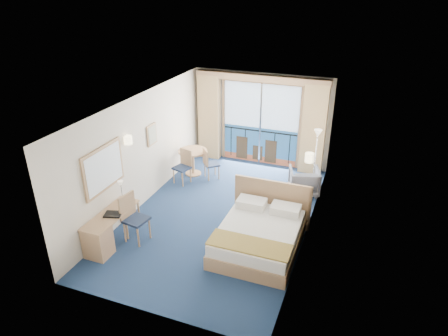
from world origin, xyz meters
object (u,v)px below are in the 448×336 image
Objects in this scene: round_table at (193,156)px; desk at (101,237)px; nightstand at (301,210)px; bed at (260,235)px; floor_lamp at (317,144)px; desk_chair at (132,215)px; table_chair_a at (209,162)px; table_chair_b at (184,164)px; armchair at (304,181)px.

desk is at bearing -93.16° from round_table.
desk is at bearing -143.45° from nightstand.
bed reaches higher than round_table.
floor_lamp is 4.93m from desk_chair.
bed is 3.37m from table_chair_a.
desk is 0.75m from desk_chair.
desk_chair is at bearing -70.81° from table_chair_b.
floor_lamp is at bearing -128.87° from armchair.
desk_chair reaches higher than table_chair_b.
bed is 2.73× the size of armchair.
round_table is (-3.31, -0.43, -0.67)m from floor_lamp.
desk is 3.42m from table_chair_b.
nightstand is (0.60, 1.34, -0.06)m from bed.
bed is at bearing 23.60° from desk.
armchair is 3.21m from table_chair_b.
floor_lamp is at bearing 7.38° from round_table.
table_chair_a is 0.94× the size of table_chair_b.
table_chair_a is (-2.78, 1.22, 0.24)m from nightstand.
nightstand is 0.66× the size of armchair.
bed is at bearing -114.19° from nightstand.
table_chair_a is at bearing 130.47° from bed.
armchair is 0.81× the size of table_chair_b.
table_chair_a reaches higher than round_table.
bed is 1.47m from nightstand.
table_chair_a is at bearing 2.14° from desk_chair.
round_table is (-3.32, 1.31, 0.30)m from nightstand.
desk_chair reaches higher than nightstand.
desk is (-3.53, -2.62, 0.13)m from nightstand.
bed is at bearing -22.07° from table_chair_b.
table_chair_a is (-2.77, -0.52, -0.73)m from floor_lamp.
bed reaches higher than armchair.
armchair is 3.14m from round_table.
desk is 1.79× the size of round_table.
floor_lamp is (0.59, 3.08, 0.92)m from bed.
desk_chair is at bearing -130.34° from floor_lamp.
floor_lamp is 1.54× the size of desk_chair.
floor_lamp reaches higher than armchair.
desk reaches higher than nightstand.
desk is 1.56× the size of table_chair_b.
bed is at bearing -100.89° from floor_lamp.
round_table is at bearing -17.55° from armchair.
floor_lamp is 2.91m from table_chair_a.
round_table is 0.52m from table_chair_b.
bed is 1.42× the size of desk.
floor_lamp reaches higher than round_table.
round_table reaches higher than desk.
table_chair_b reaches higher than armchair.
nightstand is 1.32m from armchair.
desk is 1.38× the size of desk_chair.
round_table is at bearing 86.84° from desk.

